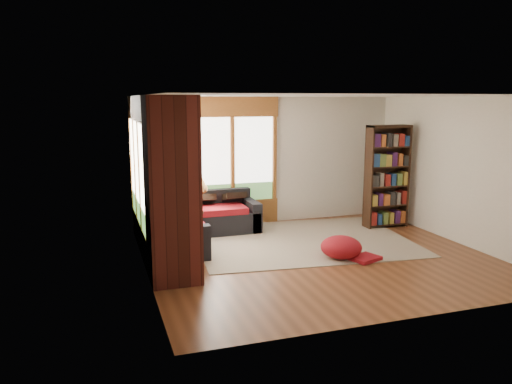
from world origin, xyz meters
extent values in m
plane|color=#592E18|center=(0.00, 0.00, 0.00)|extent=(5.50, 5.50, 0.00)
plane|color=white|center=(0.00, 0.00, 2.60)|extent=(5.50, 5.50, 0.00)
cube|color=silver|center=(0.00, 2.50, 1.30)|extent=(5.50, 0.04, 2.60)
cube|color=silver|center=(0.00, -2.50, 1.30)|extent=(5.50, 0.04, 2.60)
cube|color=silver|center=(-2.75, 0.00, 1.30)|extent=(0.04, 5.00, 2.60)
cube|color=silver|center=(2.75, 0.00, 1.30)|extent=(0.04, 5.00, 2.60)
cube|color=brown|center=(-1.20, 2.47, 1.35)|extent=(2.82, 0.10, 1.90)
cube|color=white|center=(-1.20, 2.47, 1.35)|extent=(2.54, 0.09, 1.62)
cube|color=brown|center=(-2.72, 1.20, 1.35)|extent=(0.10, 2.62, 1.90)
cube|color=white|center=(-2.72, 1.20, 1.35)|extent=(0.09, 2.36, 1.62)
cube|color=#6D7B54|center=(-2.69, 2.03, 1.75)|extent=(0.03, 0.72, 0.90)
cube|color=#471914|center=(-2.40, -0.35, 1.30)|extent=(0.70, 0.70, 2.60)
cube|color=black|center=(-1.65, 2.05, 0.21)|extent=(2.20, 0.90, 0.42)
cube|color=black|center=(-1.65, 2.40, 0.61)|extent=(2.20, 0.20, 0.38)
cube|color=black|center=(-0.65, 2.05, 0.30)|extent=(0.20, 0.90, 0.60)
cube|color=maroon|center=(-1.75, 1.93, 0.48)|extent=(1.90, 0.66, 0.12)
cube|color=black|center=(-2.30, 1.40, 0.21)|extent=(0.90, 2.20, 0.42)
cube|color=black|center=(-2.65, 1.40, 0.61)|extent=(0.20, 2.20, 0.38)
cube|color=black|center=(-2.30, 0.40, 0.30)|extent=(0.90, 0.20, 0.60)
cube|color=maroon|center=(-2.18, 1.05, 0.48)|extent=(0.66, 1.20, 0.12)
cube|color=maroon|center=(-2.18, 2.00, 0.48)|extent=(0.66, 0.66, 0.12)
cube|color=beige|center=(0.14, 0.93, 0.01)|extent=(4.08, 3.27, 0.01)
cube|color=black|center=(2.56, 1.37, 1.02)|extent=(0.04, 0.29, 2.05)
cube|color=black|center=(1.72, 1.37, 1.02)|extent=(0.04, 0.29, 2.05)
cube|color=black|center=(2.14, 1.51, 1.02)|extent=(0.88, 0.02, 2.05)
cube|color=black|center=(2.14, 1.37, 0.06)|extent=(0.80, 0.27, 0.03)
cube|color=black|center=(2.14, 1.37, 0.45)|extent=(0.80, 0.27, 0.03)
cube|color=black|center=(2.14, 1.37, 0.84)|extent=(0.80, 0.27, 0.03)
cube|color=black|center=(2.14, 1.37, 1.23)|extent=(0.80, 0.27, 0.03)
cube|color=black|center=(2.14, 1.37, 1.62)|extent=(0.80, 0.27, 0.03)
cube|color=black|center=(2.14, 1.37, 2.01)|extent=(0.80, 0.27, 0.03)
cube|color=#726659|center=(2.14, 1.35, 1.02)|extent=(0.76, 0.21, 1.89)
ellipsoid|color=maroon|center=(0.33, -0.19, 0.19)|extent=(0.88, 0.88, 0.36)
ellipsoid|color=brown|center=(-2.03, 1.73, 0.78)|extent=(1.08, 0.80, 0.33)
sphere|color=brown|center=(-1.67, 1.79, 0.94)|extent=(0.46, 0.46, 0.40)
cone|color=brown|center=(-1.74, 1.78, 1.10)|extent=(0.17, 0.17, 0.17)
ellipsoid|color=#35291A|center=(-1.89, 1.13, 0.71)|extent=(0.45, 0.69, 0.23)
sphere|color=#35291A|center=(-1.89, 1.38, 0.82)|extent=(0.28, 0.28, 0.28)
cone|color=#35291A|center=(-1.89, 1.33, 0.93)|extent=(0.10, 0.10, 0.12)
cube|color=black|center=(-0.95, 2.26, 0.76)|extent=(0.45, 0.12, 0.45)
cube|color=black|center=(-1.55, 2.26, 0.76)|extent=(0.45, 0.12, 0.45)
cube|color=black|center=(-2.48, 1.80, 0.76)|extent=(0.45, 0.12, 0.45)
cube|color=black|center=(-2.48, 0.70, 0.76)|extent=(0.45, 0.12, 0.45)
cube|color=maroon|center=(-2.15, 2.26, 0.76)|extent=(0.42, 0.12, 0.42)
camera|label=1|loc=(-3.42, -7.16, 2.54)|focal=35.00mm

